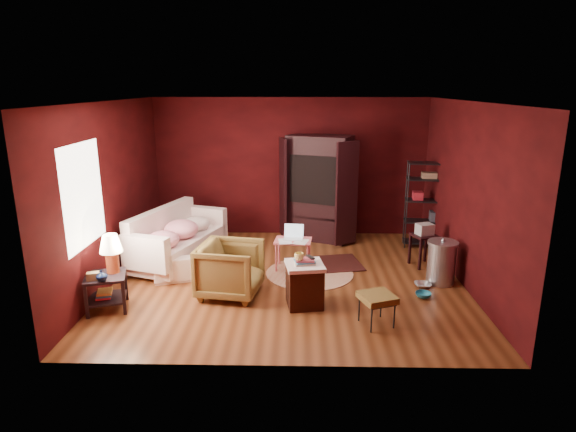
% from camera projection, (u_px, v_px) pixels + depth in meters
% --- Properties ---
extents(room, '(5.54, 5.04, 2.84)m').
position_uv_depth(room, '(285.00, 194.00, 7.40)').
color(room, brown).
rests_on(room, ground).
extents(sofa, '(1.09, 1.99, 0.75)m').
position_uv_depth(sofa, '(174.00, 243.00, 8.38)').
color(sofa, white).
rests_on(sofa, ground).
extents(armchair, '(0.93, 0.98, 0.88)m').
position_uv_depth(armchair, '(230.00, 267.00, 7.09)').
color(armchair, black).
rests_on(armchair, ground).
extents(pet_bowl_steel, '(0.26, 0.07, 0.26)m').
position_uv_depth(pet_bowl_steel, '(423.00, 279.00, 7.43)').
color(pet_bowl_steel, silver).
rests_on(pet_bowl_steel, ground).
extents(pet_bowl_turquoise, '(0.24, 0.11, 0.23)m').
position_uv_depth(pet_bowl_turquoise, '(424.00, 290.00, 7.08)').
color(pet_bowl_turquoise, teal).
rests_on(pet_bowl_turquoise, ground).
extents(vase, '(0.19, 0.19, 0.15)m').
position_uv_depth(vase, '(102.00, 276.00, 6.40)').
color(vase, '#0B1738').
rests_on(vase, side_table).
extents(mug, '(0.16, 0.15, 0.13)m').
position_uv_depth(mug, '(299.00, 256.00, 6.61)').
color(mug, '#F6DC78').
rests_on(mug, hamper).
extents(side_table, '(0.66, 0.66, 1.05)m').
position_uv_depth(side_table, '(108.00, 265.00, 6.64)').
color(side_table, black).
rests_on(side_table, ground).
extents(sofa_cushions, '(1.44, 2.25, 0.88)m').
position_uv_depth(sofa_cushions, '(176.00, 239.00, 8.38)').
color(sofa_cushions, white).
rests_on(sofa_cushions, sofa).
extents(hamper, '(0.58, 0.58, 0.72)m').
position_uv_depth(hamper, '(305.00, 284.00, 6.78)').
color(hamper, '#3B180D').
rests_on(hamper, ground).
extents(footstool, '(0.53, 0.53, 0.42)m').
position_uv_depth(footstool, '(377.00, 299.00, 6.21)').
color(footstool, black).
rests_on(footstool, ground).
extents(rug_round, '(1.61, 1.61, 0.01)m').
position_uv_depth(rug_round, '(310.00, 273.00, 8.00)').
color(rug_round, beige).
rests_on(rug_round, ground).
extents(rug_oriental, '(1.40, 1.07, 0.01)m').
position_uv_depth(rug_oriental, '(324.00, 264.00, 8.38)').
color(rug_oriental, '#4A1613').
rests_on(rug_oriental, ground).
extents(laptop_desk, '(0.65, 0.52, 0.75)m').
position_uv_depth(laptop_desk, '(293.00, 243.00, 8.09)').
color(laptop_desk, '#FE747B').
rests_on(laptop_desk, ground).
extents(tv_armoire, '(1.52, 1.22, 2.09)m').
position_uv_depth(tv_armoire, '(319.00, 186.00, 9.55)').
color(tv_armoire, black).
rests_on(tv_armoire, ground).
extents(wire_shelving, '(0.84, 0.44, 1.65)m').
position_uv_depth(wire_shelving, '(428.00, 201.00, 9.12)').
color(wire_shelving, '#222529').
rests_on(wire_shelving, ground).
extents(small_stand, '(0.48, 0.48, 0.75)m').
position_uv_depth(small_stand, '(424.00, 235.00, 8.21)').
color(small_stand, black).
rests_on(small_stand, ground).
extents(trash_can, '(0.62, 0.62, 0.74)m').
position_uv_depth(trash_can, '(441.00, 262.00, 7.54)').
color(trash_can, '#BBBBC3').
rests_on(trash_can, ground).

